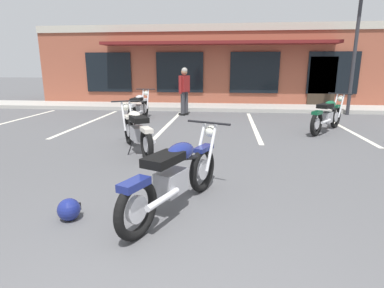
{
  "coord_description": "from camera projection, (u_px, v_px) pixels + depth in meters",
  "views": [
    {
      "loc": [
        0.47,
        -1.59,
        1.74
      ],
      "look_at": [
        -0.05,
        3.09,
        0.55
      ],
      "focal_mm": 29.18,
      "sensor_mm": 36.0,
      "label": 1
    }
  ],
  "objects": [
    {
      "name": "ground_plane",
      "position": [
        198.0,
        166.0,
        5.55
      ],
      "size": [
        80.0,
        80.0,
        0.0
      ],
      "primitive_type": "plane",
      "color": "#515154"
    },
    {
      "name": "sidewalk_kerb",
      "position": [
        215.0,
        107.0,
        12.91
      ],
      "size": [
        22.0,
        1.8,
        0.14
      ],
      "primitive_type": "cube",
      "color": "#A8A59E",
      "rests_on": "ground_plane"
    },
    {
      "name": "brick_storefront_building",
      "position": [
        219.0,
        66.0,
        15.88
      ],
      "size": [
        15.95,
        6.29,
        3.44
      ],
      "color": "brown",
      "rests_on": "ground_plane"
    },
    {
      "name": "painted_stall_lines",
      "position": [
        211.0,
        125.0,
        9.46
      ],
      "size": [
        12.9,
        4.8,
        0.01
      ],
      "color": "silver",
      "rests_on": "ground_plane"
    },
    {
      "name": "motorcycle_foreground_classic",
      "position": [
        176.0,
        175.0,
        3.75
      ],
      "size": [
        1.11,
        1.99,
        0.98
      ],
      "color": "black",
      "rests_on": "ground_plane"
    },
    {
      "name": "motorcycle_red_sportbike",
      "position": [
        137.0,
        130.0,
        6.39
      ],
      "size": [
        1.32,
        1.88,
        0.98
      ],
      "color": "black",
      "rests_on": "ground_plane"
    },
    {
      "name": "motorcycle_black_cruiser",
      "position": [
        328.0,
        115.0,
        8.34
      ],
      "size": [
        1.45,
        1.81,
        0.98
      ],
      "color": "black",
      "rests_on": "ground_plane"
    },
    {
      "name": "motorcycle_silver_naked",
      "position": [
        139.0,
        107.0,
        9.91
      ],
      "size": [
        0.66,
        2.11,
        0.98
      ],
      "color": "black",
      "rests_on": "ground_plane"
    },
    {
      "name": "person_in_shorts_foreground",
      "position": [
        184.0,
        89.0,
        11.04
      ],
      "size": [
        0.39,
        0.58,
        1.68
      ],
      "color": "black",
      "rests_on": "ground_plane"
    },
    {
      "name": "helmet_on_pavement",
      "position": [
        69.0,
        209.0,
        3.59
      ],
      "size": [
        0.26,
        0.26,
        0.26
      ],
      "color": "navy",
      "rests_on": "ground_plane"
    },
    {
      "name": "parking_lot_lamp_post",
      "position": [
        360.0,
        20.0,
        10.46
      ],
      "size": [
        0.24,
        0.76,
        4.96
      ],
      "color": "#2D2D33",
      "rests_on": "ground_plane"
    }
  ]
}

